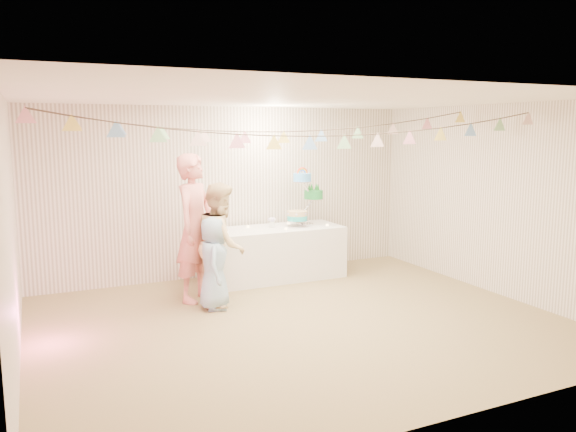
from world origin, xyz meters
name	(u,v)px	position (x,y,z in m)	size (l,w,h in m)	color
floor	(301,323)	(0.00, 0.00, 0.00)	(6.00, 6.00, 0.00)	olive
ceiling	(302,98)	(0.00, 0.00, 2.60)	(6.00, 6.00, 0.00)	white
back_wall	(230,192)	(0.00, 2.50, 1.30)	(6.00, 6.00, 0.00)	white
front_wall	(449,259)	(0.00, -2.50, 1.30)	(6.00, 6.00, 0.00)	white
left_wall	(10,234)	(-3.00, 0.00, 1.30)	(5.00, 5.00, 0.00)	white
right_wall	(498,200)	(3.00, 0.00, 1.30)	(5.00, 5.00, 0.00)	white
table	(274,253)	(0.51, 1.98, 0.39)	(2.09, 0.84, 0.78)	white
cake_stand	(305,200)	(1.06, 2.03, 1.17)	(0.75, 0.44, 0.84)	silver
cake_bottom	(298,223)	(0.91, 1.97, 0.84)	(0.31, 0.31, 0.15)	#27B8B4
cake_middle	(313,203)	(1.24, 2.12, 1.11)	(0.27, 0.27, 0.22)	#1D8638
cake_top_tier	(302,187)	(1.00, 2.00, 1.38)	(0.25, 0.25, 0.19)	#4C9EF0
platter	(240,233)	(-0.06, 1.93, 0.76)	(0.31, 0.31, 0.02)	white
posy	(272,225)	(0.50, 2.03, 0.83)	(0.13, 0.13, 0.15)	white
person_adult_a	(195,228)	(-0.86, 1.40, 0.98)	(0.71, 0.47, 1.95)	#DF7E74
person_adult_b	(221,244)	(-0.60, 1.12, 0.80)	(0.77, 0.60, 1.59)	#E1C08A
person_child	(214,263)	(-0.76, 0.95, 0.59)	(0.58, 0.38, 1.18)	#8FB0CB
bunting_back	(264,122)	(0.00, 1.10, 2.35)	(5.60, 1.10, 0.40)	pink
bunting_front	(310,124)	(0.00, -0.20, 2.32)	(5.60, 0.90, 0.36)	#72A5E5
tealight_0	(227,233)	(-0.29, 1.83, 0.80)	(0.04, 0.04, 0.03)	#FFD88C
tealight_1	(248,227)	(0.16, 2.16, 0.80)	(0.04, 0.04, 0.03)	#FFD88C
tealight_2	(286,229)	(0.61, 1.76, 0.80)	(0.04, 0.04, 0.03)	#FFD88C
tealight_3	(289,223)	(0.86, 2.20, 0.80)	(0.04, 0.04, 0.03)	#FFD88C
tealight_4	(327,225)	(1.33, 1.80, 0.80)	(0.04, 0.04, 0.03)	#FFD88C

